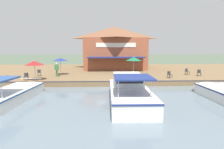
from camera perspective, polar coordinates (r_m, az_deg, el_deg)
name	(u,v)px	position (r m, az deg, el deg)	size (l,w,h in m)	color
ground_plane	(123,87)	(19.65, 3.75, -4.16)	(220.00, 220.00, 0.00)	#4C5B47
quay_deck	(117,72)	(30.40, 1.59, 0.94)	(22.00, 56.00, 0.60)	brown
quay_edge_fender	(123,81)	(19.62, 3.73, -2.25)	(0.20, 50.40, 0.10)	#2D2D33
waterfront_restaurant	(115,47)	(32.73, 0.87, 8.81)	(9.96, 11.31, 7.61)	brown
patio_umbrella_far_corner	(34,63)	(22.11, -24.01, 3.47)	(2.10, 2.10, 2.34)	#B7B7B7
patio_umbrella_by_entrance	(60,59)	(25.39, -16.50, 4.74)	(1.95, 1.95, 2.43)	#B7B7B7
patio_umbrella_mid_patio_right	(134,59)	(24.35, 7.07, 5.10)	(2.15, 2.15, 2.57)	#B7B7B7
cafe_chair_beside_entrance	(169,74)	(23.21, 18.26, 0.09)	(0.55, 0.55, 0.85)	#2D2D33
cafe_chair_far_corner_seat	(199,72)	(26.54, 26.59, 0.62)	(0.54, 0.54, 0.85)	#2D2D33
cafe_chair_mid_patio	(26,76)	(22.90, -26.26, -0.48)	(0.53, 0.53, 0.85)	#2D2D33
cafe_chair_facing_river	(187,71)	(27.19, 23.28, 1.00)	(0.54, 0.54, 0.85)	#2D2D33
cafe_chair_under_first_umbrella	(123,74)	(22.67, 3.55, 0.31)	(0.59, 0.59, 0.85)	#2D2D33
cafe_chair_back_row_seat	(39,72)	(25.75, -22.69, 0.65)	(0.57, 0.57, 0.85)	#2D2D33
person_mid_patio	(57,68)	(24.17, -17.64, 2.07)	(0.52, 0.52, 1.83)	#337547
motorboat_fourth_along	(15,93)	(16.91, -29.06, -5.17)	(7.95, 3.13, 2.13)	silver
motorboat_second_along	(128,90)	(14.73, 5.23, -5.04)	(9.18, 3.10, 2.38)	silver
mooring_post	(7,79)	(22.47, -31.04, -1.21)	(0.22, 0.22, 0.76)	#473323
tree_upstream_bank	(115,45)	(38.75, 0.86, 9.55)	(4.94, 4.71, 6.90)	brown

